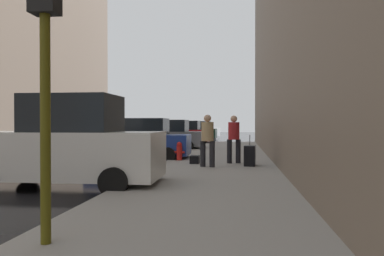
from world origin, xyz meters
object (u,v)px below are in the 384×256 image
at_px(parked_gray_coupe, 168,136).
at_px(fire_hydrant, 179,151).
at_px(parked_red_hatchback, 185,133).
at_px(traffic_light, 45,22).
at_px(parked_white_van, 67,146).
at_px(parked_silver_sedan, 201,130).
at_px(duffel_bag, 195,159).
at_px(rolling_suitcase, 250,156).
at_px(pedestrian_in_tan_coat, 207,138).
at_px(parked_blue_sedan, 141,141).
at_px(parked_dark_green_sedan, 194,132).
at_px(pedestrian_in_red_jacket, 234,137).

distance_m(parked_gray_coupe, fire_hydrant, 7.41).
distance_m(parked_red_hatchback, traffic_light, 24.23).
distance_m(parked_white_van, traffic_light, 5.09).
bearing_deg(parked_silver_sedan, duffel_bag, -84.70).
relative_size(parked_gray_coupe, parked_red_hatchback, 0.99).
bearing_deg(duffel_bag, rolling_suitcase, -14.48).
bearing_deg(fire_hydrant, pedestrian_in_tan_coat, -59.39).
height_order(traffic_light, rolling_suitcase, traffic_light).
bearing_deg(parked_red_hatchback, parked_silver_sedan, 90.00).
bearing_deg(parked_blue_sedan, fire_hydrant, -27.72).
xyz_separation_m(parked_blue_sedan, parked_dark_green_sedan, (-0.00, 18.66, 0.00)).
height_order(parked_gray_coupe, pedestrian_in_tan_coat, pedestrian_in_tan_coat).
bearing_deg(parked_gray_coupe, rolling_suitcase, -63.18).
bearing_deg(parked_silver_sedan, parked_gray_coupe, -90.00).
bearing_deg(parked_blue_sedan, duffel_bag, -39.82).
distance_m(fire_hydrant, duffel_bag, 1.41).
relative_size(parked_gray_coupe, parked_silver_sedan, 1.00).
height_order(parked_red_hatchback, parked_dark_green_sedan, same).
height_order(parked_dark_green_sedan, duffel_bag, parked_dark_green_sedan).
bearing_deg(traffic_light, rolling_suitcase, 72.96).
relative_size(parked_silver_sedan, rolling_suitcase, 4.08).
relative_size(parked_white_van, parked_gray_coupe, 1.09).
bearing_deg(parked_white_van, pedestrian_in_tan_coat, 49.66).
bearing_deg(parked_dark_green_sedan, pedestrian_in_red_jacket, -79.16).
relative_size(parked_gray_coupe, pedestrian_in_red_jacket, 2.48).
height_order(fire_hydrant, pedestrian_in_red_jacket, pedestrian_in_red_jacket).
distance_m(parked_blue_sedan, fire_hydrant, 2.07).
distance_m(parked_gray_coupe, pedestrian_in_tan_coat, 9.85).
bearing_deg(traffic_light, fire_hydrant, 90.28).
height_order(parked_white_van, fire_hydrant, parked_white_van).
relative_size(parked_dark_green_sedan, pedestrian_in_tan_coat, 2.49).
xyz_separation_m(parked_gray_coupe, parked_red_hatchback, (-0.00, 6.68, 0.00)).
bearing_deg(rolling_suitcase, parked_silver_sedan, 99.08).
distance_m(parked_white_van, parked_silver_sedan, 32.13).
bearing_deg(parked_red_hatchback, parked_gray_coupe, -90.00).
xyz_separation_m(parked_white_van, parked_red_hatchback, (0.00, 19.66, -0.18)).
bearing_deg(duffel_bag, pedestrian_in_red_jacket, 11.04).
distance_m(parked_dark_green_sedan, parked_silver_sedan, 6.71).
xyz_separation_m(traffic_light, rolling_suitcase, (2.62, 8.55, -2.27)).
xyz_separation_m(parked_silver_sedan, traffic_light, (1.85, -36.55, 1.91)).
distance_m(pedestrian_in_red_jacket, rolling_suitcase, 1.12).
distance_m(parked_blue_sedan, parked_dark_green_sedan, 18.66).
height_order(parked_red_hatchback, duffel_bag, parked_red_hatchback).
relative_size(traffic_light, duffel_bag, 8.18).
xyz_separation_m(parked_white_van, rolling_suitcase, (4.47, 4.13, -0.54)).
xyz_separation_m(parked_blue_sedan, fire_hydrant, (1.80, -0.95, -0.35)).
bearing_deg(duffel_bag, parked_dark_green_sedan, 96.99).
distance_m(parked_dark_green_sedan, duffel_bag, 20.95).
bearing_deg(parked_red_hatchback, pedestrian_in_tan_coat, -79.09).
xyz_separation_m(parked_silver_sedan, pedestrian_in_red_jacket, (3.93, -27.23, 0.26)).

